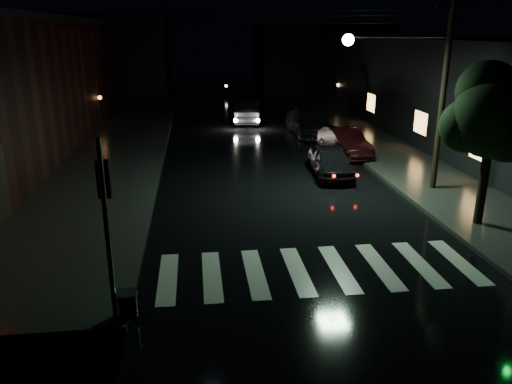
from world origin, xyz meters
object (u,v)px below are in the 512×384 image
object	(u,v)px
parked_car_c	(309,122)
oncoming_car	(247,111)
parked_car_a	(331,161)
parked_car_b	(345,142)
parked_car_d	(308,121)

from	to	relation	value
parked_car_c	oncoming_car	xyz separation A→B (m)	(-3.51, 4.85, 0.00)
parked_car_a	parked_car_b	xyz separation A→B (m)	(1.78, 3.75, 0.02)
parked_car_a	parked_car_c	size ratio (longest dim) A/B	0.74
parked_car_b	oncoming_car	size ratio (longest dim) A/B	0.90
parked_car_b	parked_car_c	size ratio (longest dim) A/B	0.79
parked_car_b	parked_car_d	world-z (taller)	parked_car_b
parked_car_d	oncoming_car	xyz separation A→B (m)	(-3.69, 3.55, 0.16)
oncoming_car	parked_car_d	bearing A→B (deg)	142.83
parked_car_b	oncoming_car	distance (m)	11.49
parked_car_d	parked_car_a	bearing A→B (deg)	-98.53
parked_car_b	parked_car_c	bearing A→B (deg)	89.43
parked_car_c	parked_car_d	distance (m)	1.33
parked_car_a	parked_car_d	size ratio (longest dim) A/B	0.88
parked_car_d	oncoming_car	world-z (taller)	oncoming_car
parked_car_d	parked_car_b	bearing A→B (deg)	-88.12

